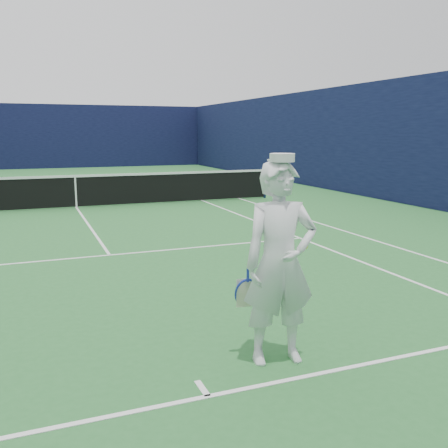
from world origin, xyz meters
name	(u,v)px	position (x,y,z in m)	size (l,w,h in m)	color
ground	(77,208)	(0.00, 0.00, 0.00)	(80.00, 80.00, 0.00)	#286A2F
court_markings	(77,208)	(0.00, 0.00, 0.00)	(11.03, 23.83, 0.01)	white
windscreen_fence	(73,142)	(0.00, 0.00, 2.00)	(20.12, 36.12, 4.00)	black
tennis_net	(76,190)	(0.00, 0.00, 0.55)	(12.88, 0.09, 1.07)	#141E4C
tennis_player	(280,263)	(0.91, -11.46, 1.02)	(0.80, 0.60, 2.09)	white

